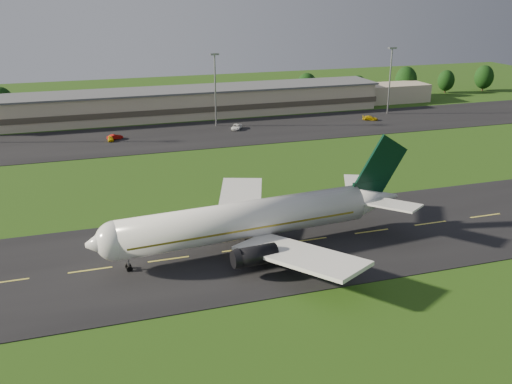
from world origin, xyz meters
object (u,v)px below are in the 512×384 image
object	(u,v)px
service_vehicle_c	(237,127)
service_vehicle_d	(370,118)
light_mast_centre	(215,81)
service_vehicle_a	(111,139)
airliner	(250,220)
light_mast_east	(390,73)
service_vehicle_b	(115,137)
terminal	(208,102)

from	to	relation	value
service_vehicle_c	service_vehicle_d	size ratio (longest dim) A/B	1.10
light_mast_centre	service_vehicle_a	size ratio (longest dim) A/B	5.59
airliner	light_mast_centre	bearing A→B (deg)	74.69
light_mast_centre	service_vehicle_d	xyz separation A→B (m)	(45.33, -6.82, -11.98)
service_vehicle_c	light_mast_east	bearing A→B (deg)	35.01
service_vehicle_a	service_vehicle_d	xyz separation A→B (m)	(75.21, 1.19, 0.04)
light_mast_east	service_vehicle_a	xyz separation A→B (m)	(-84.88, -8.01, -12.02)
airliner	service_vehicle_d	size ratio (longest dim) A/B	11.31
light_mast_east	service_vehicle_b	size ratio (longest dim) A/B	5.02
service_vehicle_a	service_vehicle_c	world-z (taller)	service_vehicle_c
light_mast_centre	service_vehicle_d	distance (m)	47.38
terminal	service_vehicle_b	xyz separation A→B (m)	(-30.08, -23.01, -3.22)
terminal	service_vehicle_d	bearing A→B (deg)	-27.64
terminal	service_vehicle_a	distance (m)	39.69
service_vehicle_a	service_vehicle_d	size ratio (longest dim) A/B	0.80
light_mast_centre	service_vehicle_d	world-z (taller)	light_mast_centre
terminal	service_vehicle_a	bearing A→B (deg)	-142.28
light_mast_east	terminal	bearing A→B (deg)	163.20
airliner	service_vehicle_d	distance (m)	94.57
airliner	service_vehicle_a	distance (m)	73.64
light_mast_centre	service_vehicle_c	bearing A→B (deg)	-52.00
airliner	service_vehicle_b	world-z (taller)	airliner
terminal	light_mast_centre	size ratio (longest dim) A/B	7.13
airliner	light_mast_centre	xyz separation A→B (m)	(14.54, 79.93, 8.08)
service_vehicle_a	service_vehicle_b	world-z (taller)	service_vehicle_b
service_vehicle_a	airliner	bearing A→B (deg)	-76.74
light_mast_centre	service_vehicle_c	xyz separation A→B (m)	(4.44, -5.69, -11.95)
terminal	service_vehicle_a	size ratio (longest dim) A/B	39.86
light_mast_east	service_vehicle_c	size ratio (longest dim) A/B	4.09
service_vehicle_a	service_vehicle_b	bearing A→B (deg)	45.71
terminal	service_vehicle_b	size ratio (longest dim) A/B	35.77
light_mast_centre	light_mast_east	bearing A→B (deg)	0.00
light_mast_centre	service_vehicle_a	bearing A→B (deg)	-164.99
airliner	light_mast_centre	world-z (taller)	light_mast_centre
service_vehicle_b	light_mast_centre	bearing A→B (deg)	-101.24
light_mast_east	service_vehicle_b	xyz separation A→B (m)	(-83.68, -6.83, -11.97)
service_vehicle_d	airliner	bearing A→B (deg)	166.45
airliner	service_vehicle_a	size ratio (longest dim) A/B	14.10
terminal	service_vehicle_b	bearing A→B (deg)	-142.58
service_vehicle_c	service_vehicle_d	xyz separation A→B (m)	(40.89, -1.14, -0.03)
service_vehicle_c	service_vehicle_d	bearing A→B (deg)	27.01
service_vehicle_d	terminal	bearing A→B (deg)	88.12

